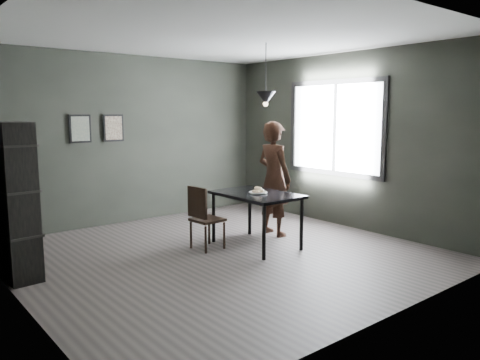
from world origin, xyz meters
TOP-DOWN VIEW (x-y plane):
  - ground at (0.00, 0.00)m, footprint 5.00×5.00m
  - back_wall at (0.00, 2.50)m, footprint 5.00×0.10m
  - ceiling at (0.00, 0.00)m, footprint 5.00×5.00m
  - window_assembly at (2.47, 0.20)m, footprint 0.04×1.96m
  - cafe_table at (0.60, 0.00)m, footprint 0.80×1.20m
  - white_plate at (0.60, -0.03)m, footprint 0.23×0.23m
  - donut_pile at (0.60, -0.03)m, footprint 0.20×0.15m
  - woman at (1.22, 0.30)m, footprint 0.42×0.63m
  - wood_chair at (-0.08, 0.32)m, footprint 0.40×0.40m
  - shelf_unit at (-2.32, 0.68)m, footprint 0.37×0.61m
  - pendant_lamp at (0.85, 0.10)m, footprint 0.28×0.28m
  - framed_print_left at (-0.90, 2.47)m, footprint 0.34×0.04m
  - framed_print_right at (-0.35, 2.47)m, footprint 0.34×0.04m

SIDE VIEW (x-z plane):
  - ground at x=0.00m, z-range 0.00..0.00m
  - wood_chair at x=-0.08m, z-range 0.06..0.93m
  - cafe_table at x=0.60m, z-range 0.30..1.05m
  - white_plate at x=0.60m, z-range 0.75..0.76m
  - donut_pile at x=0.60m, z-range 0.75..0.84m
  - woman at x=1.22m, z-range 0.00..1.72m
  - shelf_unit at x=-2.32m, z-range 0.00..1.75m
  - back_wall at x=0.00m, z-range 0.00..2.80m
  - window_assembly at x=2.47m, z-range 0.82..2.38m
  - framed_print_left at x=-0.90m, z-range 1.38..1.82m
  - framed_print_right at x=-0.35m, z-range 1.38..1.82m
  - pendant_lamp at x=0.85m, z-range 1.62..2.48m
  - ceiling at x=0.00m, z-range 2.79..2.81m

